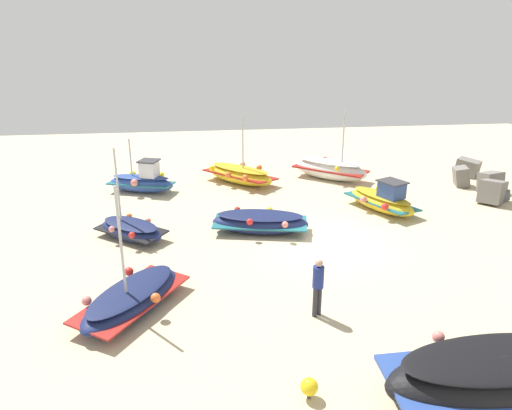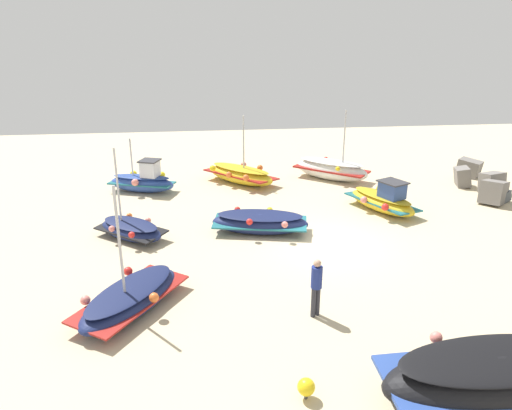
{
  "view_description": "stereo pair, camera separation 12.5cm",
  "coord_description": "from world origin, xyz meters",
  "px_view_note": "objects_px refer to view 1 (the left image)",
  "views": [
    {
      "loc": [
        16.11,
        -4.88,
        7.62
      ],
      "look_at": [
        -2.3,
        -2.52,
        0.9
      ],
      "focal_mm": 32.93,
      "sensor_mm": 36.0,
      "label": 1
    },
    {
      "loc": [
        16.13,
        -4.76,
        7.62
      ],
      "look_at": [
        -2.3,
        -2.52,
        0.9
      ],
      "focal_mm": 32.93,
      "sensor_mm": 36.0,
      "label": 2
    }
  ],
  "objects_px": {
    "fishing_boat_2": "(240,174)",
    "fishing_boat_5": "(142,181)",
    "fishing_boat_1": "(260,222)",
    "fishing_boat_6": "(382,200)",
    "person_walking": "(318,284)",
    "mooring_buoy_0": "(309,387)",
    "fishing_boat_7": "(330,169)",
    "fishing_boat_3": "(132,298)",
    "fishing_boat_0": "(499,376)",
    "fishing_boat_4": "(131,230)"
  },
  "relations": [
    {
      "from": "fishing_boat_4",
      "to": "fishing_boat_7",
      "type": "distance_m",
      "value": 12.27
    },
    {
      "from": "fishing_boat_4",
      "to": "fishing_boat_3",
      "type": "bearing_deg",
      "value": -44.01
    },
    {
      "from": "fishing_boat_4",
      "to": "person_walking",
      "type": "height_order",
      "value": "fishing_boat_4"
    },
    {
      "from": "mooring_buoy_0",
      "to": "fishing_boat_7",
      "type": "bearing_deg",
      "value": 162.72
    },
    {
      "from": "fishing_boat_6",
      "to": "person_walking",
      "type": "height_order",
      "value": "person_walking"
    },
    {
      "from": "fishing_boat_3",
      "to": "fishing_boat_1",
      "type": "bearing_deg",
      "value": -7.23
    },
    {
      "from": "fishing_boat_1",
      "to": "fishing_boat_7",
      "type": "relative_size",
      "value": 0.99
    },
    {
      "from": "fishing_boat_1",
      "to": "fishing_boat_2",
      "type": "distance_m",
      "value": 6.91
    },
    {
      "from": "fishing_boat_6",
      "to": "fishing_boat_4",
      "type": "bearing_deg",
      "value": -106.39
    },
    {
      "from": "fishing_boat_2",
      "to": "fishing_boat_3",
      "type": "distance_m",
      "value": 12.93
    },
    {
      "from": "fishing_boat_2",
      "to": "person_walking",
      "type": "bearing_deg",
      "value": 140.69
    },
    {
      "from": "fishing_boat_2",
      "to": "fishing_boat_3",
      "type": "bearing_deg",
      "value": 116.94
    },
    {
      "from": "fishing_boat_2",
      "to": "fishing_boat_6",
      "type": "relative_size",
      "value": 1.08
    },
    {
      "from": "fishing_boat_5",
      "to": "fishing_boat_7",
      "type": "relative_size",
      "value": 0.87
    },
    {
      "from": "fishing_boat_1",
      "to": "fishing_boat_4",
      "type": "xyz_separation_m",
      "value": [
        -0.03,
        -5.17,
        -0.06
      ]
    },
    {
      "from": "fishing_boat_0",
      "to": "fishing_boat_7",
      "type": "bearing_deg",
      "value": 85.53
    },
    {
      "from": "fishing_boat_0",
      "to": "person_walking",
      "type": "height_order",
      "value": "person_walking"
    },
    {
      "from": "fishing_boat_0",
      "to": "person_walking",
      "type": "distance_m",
      "value": 4.89
    },
    {
      "from": "fishing_boat_6",
      "to": "mooring_buoy_0",
      "type": "distance_m",
      "value": 12.79
    },
    {
      "from": "fishing_boat_3",
      "to": "fishing_boat_4",
      "type": "relative_size",
      "value": 1.11
    },
    {
      "from": "fishing_boat_3",
      "to": "fishing_boat_5",
      "type": "height_order",
      "value": "fishing_boat_3"
    },
    {
      "from": "fishing_boat_2",
      "to": "fishing_boat_5",
      "type": "bearing_deg",
      "value": 56.63
    },
    {
      "from": "fishing_boat_4",
      "to": "mooring_buoy_0",
      "type": "height_order",
      "value": "fishing_boat_4"
    },
    {
      "from": "fishing_boat_4",
      "to": "fishing_boat_5",
      "type": "relative_size",
      "value": 1.01
    },
    {
      "from": "fishing_boat_0",
      "to": "fishing_boat_7",
      "type": "height_order",
      "value": "fishing_boat_7"
    },
    {
      "from": "fishing_boat_7",
      "to": "mooring_buoy_0",
      "type": "distance_m",
      "value": 17.22
    },
    {
      "from": "fishing_boat_4",
      "to": "fishing_boat_7",
      "type": "xyz_separation_m",
      "value": [
        -6.97,
        10.1,
        0.22
      ]
    },
    {
      "from": "fishing_boat_7",
      "to": "mooring_buoy_0",
      "type": "relative_size",
      "value": 8.16
    },
    {
      "from": "fishing_boat_1",
      "to": "fishing_boat_5",
      "type": "xyz_separation_m",
      "value": [
        -5.99,
        -5.3,
        0.14
      ]
    },
    {
      "from": "fishing_boat_4",
      "to": "fishing_boat_6",
      "type": "xyz_separation_m",
      "value": [
        -1.76,
        11.09,
        0.13
      ]
    },
    {
      "from": "fishing_boat_6",
      "to": "fishing_boat_5",
      "type": "bearing_deg",
      "value": -135.92
    },
    {
      "from": "fishing_boat_1",
      "to": "fishing_boat_6",
      "type": "bearing_deg",
      "value": -150.74
    },
    {
      "from": "fishing_boat_2",
      "to": "fishing_boat_6",
      "type": "height_order",
      "value": "fishing_boat_2"
    },
    {
      "from": "fishing_boat_0",
      "to": "fishing_boat_5",
      "type": "distance_m",
      "value": 18.45
    },
    {
      "from": "person_walking",
      "to": "fishing_boat_3",
      "type": "bearing_deg",
      "value": 51.6
    },
    {
      "from": "fishing_boat_1",
      "to": "fishing_boat_3",
      "type": "relative_size",
      "value": 1.02
    },
    {
      "from": "fishing_boat_1",
      "to": "fishing_boat_3",
      "type": "height_order",
      "value": "fishing_boat_3"
    },
    {
      "from": "fishing_boat_5",
      "to": "fishing_boat_6",
      "type": "height_order",
      "value": "fishing_boat_5"
    },
    {
      "from": "fishing_boat_2",
      "to": "fishing_boat_1",
      "type": "bearing_deg",
      "value": 137.93
    },
    {
      "from": "fishing_boat_7",
      "to": "mooring_buoy_0",
      "type": "height_order",
      "value": "fishing_boat_7"
    },
    {
      "from": "fishing_boat_2",
      "to": "fishing_boat_4",
      "type": "distance_m",
      "value": 8.5
    },
    {
      "from": "fishing_boat_0",
      "to": "fishing_boat_1",
      "type": "distance_m",
      "value": 10.75
    },
    {
      "from": "fishing_boat_4",
      "to": "fishing_boat_6",
      "type": "distance_m",
      "value": 11.23
    },
    {
      "from": "fishing_boat_3",
      "to": "person_walking",
      "type": "bearing_deg",
      "value": -67.1
    },
    {
      "from": "fishing_boat_2",
      "to": "fishing_boat_5",
      "type": "relative_size",
      "value": 1.17
    },
    {
      "from": "fishing_boat_6",
      "to": "fishing_boat_1",
      "type": "bearing_deg",
      "value": -98.53
    },
    {
      "from": "fishing_boat_5",
      "to": "fishing_boat_1",
      "type": "bearing_deg",
      "value": -29.14
    },
    {
      "from": "fishing_boat_2",
      "to": "fishing_boat_4",
      "type": "relative_size",
      "value": 1.16
    },
    {
      "from": "fishing_boat_1",
      "to": "fishing_boat_4",
      "type": "distance_m",
      "value": 5.17
    },
    {
      "from": "fishing_boat_6",
      "to": "mooring_buoy_0",
      "type": "height_order",
      "value": "fishing_boat_6"
    }
  ]
}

